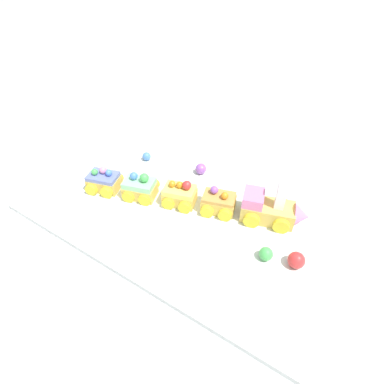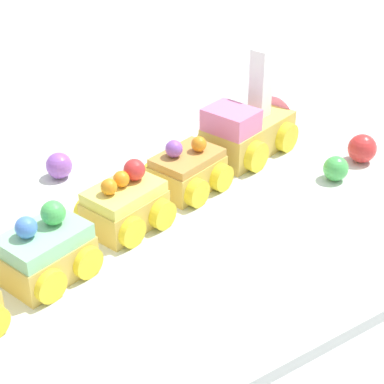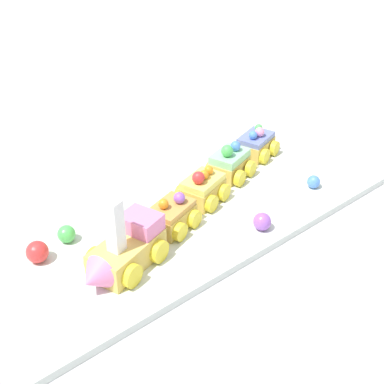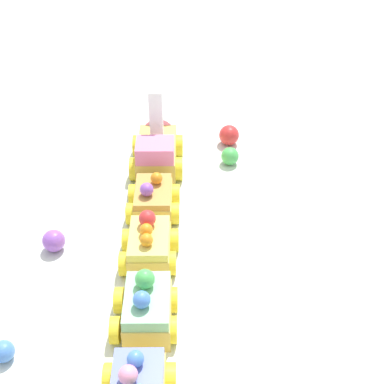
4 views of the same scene
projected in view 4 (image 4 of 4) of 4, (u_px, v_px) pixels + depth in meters
ground_plane at (185, 251)px, 0.65m from camera, size 10.00×10.00×0.00m
display_board at (184, 247)px, 0.65m from camera, size 0.71×0.36×0.01m
cake_train_locomotive at (157, 147)px, 0.76m from camera, size 0.14×0.10×0.11m
cake_car_caramel at (153, 201)px, 0.68m from camera, size 0.08×0.08×0.06m
cake_car_lemon at (149, 247)px, 0.61m from camera, size 0.08×0.08×0.06m
cake_car_mint at (144, 309)px, 0.54m from camera, size 0.08×0.08×0.06m
gumball_green at (230, 156)px, 0.77m from camera, size 0.03×0.03×0.03m
gumball_red at (228, 135)px, 0.81m from camera, size 0.03×0.03×0.03m
gumball_blue at (3, 351)px, 0.51m from camera, size 0.02×0.02×0.02m
gumball_purple at (54, 241)px, 0.63m from camera, size 0.03×0.03×0.03m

